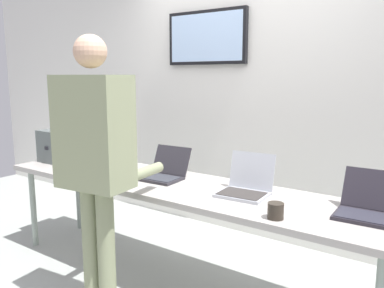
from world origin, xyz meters
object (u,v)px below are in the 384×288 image
Objects in this scene: laptop_station_2 at (246,185)px; coffee_mug at (276,211)px; workbench at (176,190)px; equipment_box at (64,145)px; laptop_station_1 at (164,171)px; person at (96,152)px; laptop_station_0 at (101,159)px; laptop_station_3 at (367,206)px.

laptop_station_2 is 3.71× the size of coffee_mug.
equipment_box is at bearing 178.58° from workbench.
person is (0.03, -0.69, 0.26)m from laptop_station_1.
laptop_station_1 is (-0.17, 0.07, 0.10)m from workbench.
laptop_station_0 is 1.08m from person.
laptop_station_1 is at bearing -1.99° from laptop_station_0.
laptop_station_0 is 0.20× the size of person.
person is 19.66× the size of coffee_mug.
laptop_station_0 is 2.17m from laptop_station_3.
person is at bearing -102.00° from workbench.
person is (0.77, -0.71, 0.26)m from laptop_station_0.
workbench is at bearing -21.74° from laptop_station_1.
equipment_box is 1.11× the size of laptop_station_1.
laptop_station_3 is at bearing 2.14° from laptop_station_2.
workbench is at bearing 164.08° from coffee_mug.
laptop_station_3 is (0.74, 0.03, -0.01)m from laptop_station_2.
workbench is 0.73m from person.
person is at bearing -29.03° from equipment_box.
laptop_station_2 reaches higher than coffee_mug.
laptop_station_1 is 0.70m from laptop_station_2.
laptop_station_0 is 1.81m from coffee_mug.
laptop_station_3 is (1.27, 0.09, 0.10)m from workbench.
laptop_station_2 is 0.99m from person.
laptop_station_3 is at bearing 4.10° from workbench.
laptop_station_2 is at bearing 137.63° from coffee_mug.
workbench is 0.92m from coffee_mug.
coffee_mug is at bearing -7.36° from equipment_box.
coffee_mug is (1.01, 0.37, -0.27)m from person.
laptop_station_1 is 0.19× the size of person.
coffee_mug is at bearing -139.13° from laptop_station_3.
laptop_station_2 is at bearing 6.79° from workbench.
person reaches higher than equipment_box.
person reaches higher than laptop_station_3.
equipment_box is 1.36m from person.
workbench is at bearing -175.90° from laptop_station_3.
workbench is 9.20× the size of laptop_station_2.
equipment_box is 0.43m from laptop_station_0.
laptop_station_3 is (2.17, -0.00, -0.00)m from laptop_station_0.
person reaches higher than coffee_mug.
coffee_mug is (1.04, -0.32, -0.01)m from laptop_station_1.
laptop_station_1 is 3.78× the size of coffee_mug.
laptop_station_1 is 0.74m from person.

